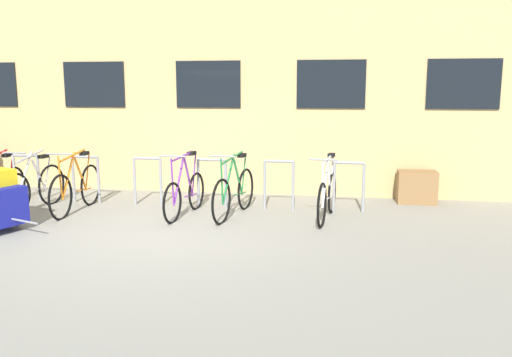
% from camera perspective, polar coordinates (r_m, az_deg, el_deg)
% --- Properties ---
extents(ground_plane, '(42.00, 42.00, 0.00)m').
position_cam_1_polar(ground_plane, '(7.79, -10.83, -6.05)').
color(ground_plane, gray).
extents(storefront_building, '(28.00, 8.01, 5.34)m').
position_cam_1_polar(storefront_building, '(14.47, -1.21, 12.03)').
color(storefront_building, tan).
rests_on(storefront_building, ground).
extents(bike_rack, '(6.55, 0.05, 0.88)m').
position_cam_1_polar(bike_rack, '(9.51, -8.33, 0.13)').
color(bike_rack, gray).
rests_on(bike_rack, ground).
extents(bicycle_silver, '(0.44, 1.71, 1.09)m').
position_cam_1_polar(bicycle_silver, '(9.93, -22.96, -0.87)').
color(bicycle_silver, black).
rests_on(bicycle_silver, ground).
extents(bicycle_purple, '(0.44, 1.66, 1.09)m').
position_cam_1_polar(bicycle_purple, '(8.82, -7.73, -1.57)').
color(bicycle_purple, black).
rests_on(bicycle_purple, ground).
extents(bicycle_white, '(0.44, 1.72, 1.07)m').
position_cam_1_polar(bicycle_white, '(8.57, 7.76, -1.83)').
color(bicycle_white, black).
rests_on(bicycle_white, ground).
extents(bicycle_orange, '(0.44, 1.85, 1.09)m').
position_cam_1_polar(bicycle_orange, '(9.53, -18.94, -0.99)').
color(bicycle_orange, black).
rests_on(bicycle_orange, ground).
extents(bicycle_green, '(0.48, 1.82, 1.10)m').
position_cam_1_polar(bicycle_green, '(8.72, -2.38, -1.48)').
color(bicycle_green, black).
rests_on(bicycle_green, ground).
extents(planter_box, '(0.70, 0.44, 0.60)m').
position_cam_1_polar(planter_box, '(10.14, 17.07, -0.89)').
color(planter_box, olive).
rests_on(planter_box, ground).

